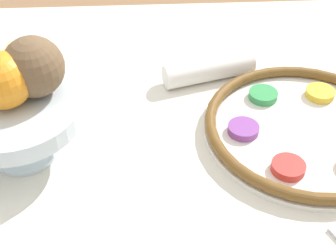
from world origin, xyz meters
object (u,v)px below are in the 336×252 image
object	(u,v)px
seder_plate	(305,128)
coconut	(33,67)
fruit_stand	(16,117)
napkin_roll	(209,69)
orange_fruit	(3,80)
bread_plate	(25,59)

from	to	relation	value
seder_plate	coconut	bearing A→B (deg)	-1.42
fruit_stand	napkin_roll	world-z (taller)	fruit_stand
napkin_roll	fruit_stand	bearing A→B (deg)	30.71
coconut	fruit_stand	bearing A→B (deg)	42.85
orange_fruit	napkin_roll	size ratio (longest dim) A/B	0.46
seder_plate	napkin_roll	distance (m)	0.23
coconut	napkin_roll	size ratio (longest dim) A/B	0.50
seder_plate	coconut	xyz separation A→B (m)	(0.45, -0.01, 0.14)
bread_plate	napkin_roll	size ratio (longest dim) A/B	0.91
fruit_stand	napkin_roll	xyz separation A→B (m)	(-0.34, -0.20, -0.06)
coconut	orange_fruit	bearing A→B (deg)	33.83
napkin_roll	seder_plate	bearing A→B (deg)	130.05
napkin_roll	orange_fruit	bearing A→B (deg)	29.62
seder_plate	napkin_roll	size ratio (longest dim) A/B	1.84
coconut	bread_plate	size ratio (longest dim) A/B	0.55
orange_fruit	napkin_roll	world-z (taller)	orange_fruit
orange_fruit	coconut	distance (m)	0.05
bread_plate	napkin_roll	world-z (taller)	napkin_roll
seder_plate	fruit_stand	distance (m)	0.49
bread_plate	orange_fruit	bearing A→B (deg)	98.74
seder_plate	fruit_stand	bearing A→B (deg)	2.59
seder_plate	coconut	distance (m)	0.47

